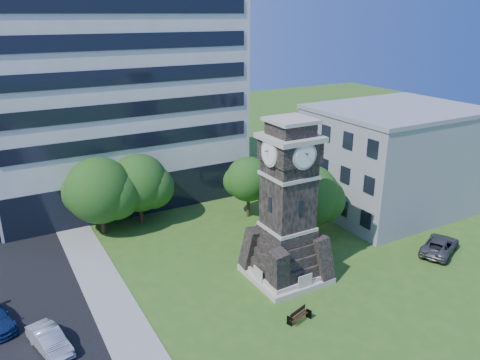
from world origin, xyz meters
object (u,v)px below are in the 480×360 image
clock_tower (288,212)px  car_street_mid (49,340)px  park_bench (299,315)px  car_east_lot (440,245)px

clock_tower → car_street_mid: bearing=179.8°
car_street_mid → park_bench: bearing=-34.6°
car_street_mid → car_east_lot: 30.44m
car_east_lot → park_bench: (-15.74, -1.73, -0.23)m
clock_tower → park_bench: bearing=-115.7°
car_street_mid → park_bench: 15.38m
park_bench → car_east_lot: bearing=-11.0°
car_east_lot → park_bench: 15.84m
car_east_lot → park_bench: size_ratio=2.98×
car_street_mid → car_east_lot: size_ratio=0.81×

